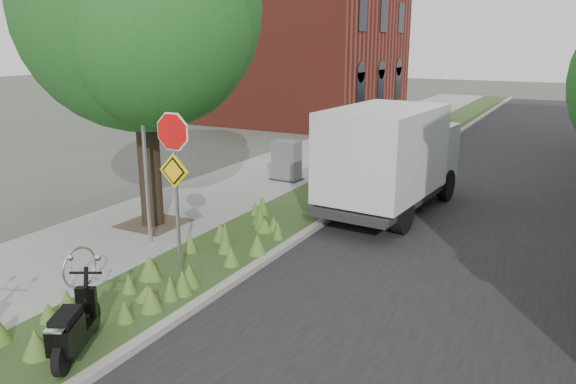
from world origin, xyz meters
name	(u,v)px	position (x,y,z in m)	size (l,w,h in m)	color
ground	(225,313)	(0.00, 0.00, 0.00)	(120.00, 120.00, 0.00)	#4C5147
sidewalk_near	(286,167)	(-4.25, 10.00, 0.06)	(3.50, 60.00, 0.12)	gray
verge	(359,176)	(-1.50, 10.00, 0.06)	(2.00, 60.00, 0.12)	#324B20
kerb_near	(388,179)	(-0.50, 10.00, 0.07)	(0.20, 60.00, 0.13)	#9E9991
road	(502,195)	(3.00, 10.00, 0.01)	(7.00, 60.00, 0.01)	black
street_tree_main	(139,22)	(-4.08, 2.86, 4.80)	(6.21, 5.54, 7.66)	black
bare_post	(145,152)	(-3.20, 1.80, 2.12)	(0.08, 0.08, 4.00)	#A5A8AD
bike_hoop	(79,268)	(-2.70, -0.60, 0.50)	(0.06, 0.78, 0.77)	#A5A8AD
sign_assembly	(174,162)	(-1.40, 0.58, 2.33)	(0.94, 0.08, 3.22)	#A5A8AD
brick_building	(305,44)	(-9.50, 22.00, 4.21)	(9.40, 10.40, 8.30)	maroon
scooter_near	(72,334)	(-0.95, -2.31, 0.49)	(0.88, 1.48, 0.77)	black
box_truck	(391,154)	(0.59, 6.79, 1.56)	(2.44, 5.42, 2.39)	#262628
utility_cabinet	(286,161)	(-3.25, 8.20, 0.72)	(0.97, 0.68, 1.25)	#262628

